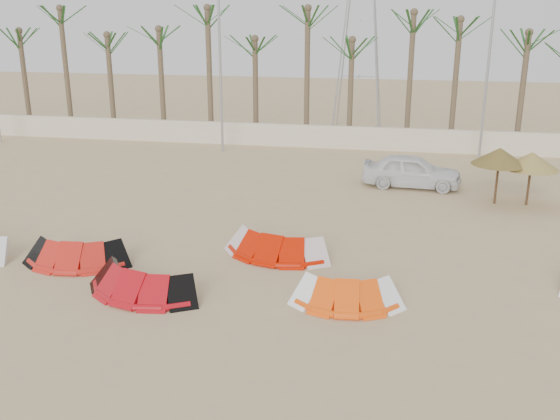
% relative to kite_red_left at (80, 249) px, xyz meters
% --- Properties ---
extents(ground, '(120.00, 120.00, 0.00)m').
position_rel_kite_red_left_xyz_m(ground, '(6.00, -3.48, -0.42)').
color(ground, tan).
rests_on(ground, ground).
extents(boundary_wall, '(60.00, 0.30, 1.30)m').
position_rel_kite_red_left_xyz_m(boundary_wall, '(6.00, 18.52, 0.23)').
color(boundary_wall, beige).
rests_on(boundary_wall, ground).
extents(palm_line, '(52.00, 4.00, 7.70)m').
position_rel_kite_red_left_xyz_m(palm_line, '(6.67, 20.02, 6.03)').
color(palm_line, brown).
rests_on(palm_line, ground).
extents(lamp_b, '(1.25, 0.14, 11.00)m').
position_rel_kite_red_left_xyz_m(lamp_b, '(0.03, 16.52, 5.35)').
color(lamp_b, '#A5A8AD').
rests_on(lamp_b, ground).
extents(lamp_c, '(1.25, 0.14, 11.00)m').
position_rel_kite_red_left_xyz_m(lamp_c, '(14.03, 16.52, 5.35)').
color(lamp_c, '#A5A8AD').
rests_on(lamp_c, ground).
extents(pylon, '(3.00, 3.00, 14.00)m').
position_rel_kite_red_left_xyz_m(pylon, '(7.00, 24.52, -0.42)').
color(pylon, '#A5A8AD').
rests_on(pylon, ground).
extents(kite_red_left, '(3.41, 1.79, 0.90)m').
position_rel_kite_red_left_xyz_m(kite_red_left, '(0.00, 0.00, 0.00)').
color(kite_red_left, red).
rests_on(kite_red_left, ground).
extents(kite_red_mid, '(3.73, 2.27, 0.90)m').
position_rel_kite_red_left_xyz_m(kite_red_mid, '(2.89, -1.68, 0.00)').
color(kite_red_mid, '#B10C14').
rests_on(kite_red_mid, ground).
extents(kite_red_right, '(3.74, 2.20, 0.90)m').
position_rel_kite_red_left_xyz_m(kite_red_right, '(6.04, 1.85, 0.00)').
color(kite_red_right, '#C41400').
rests_on(kite_red_right, ground).
extents(kite_orange, '(3.06, 1.71, 0.90)m').
position_rel_kite_red_left_xyz_m(kite_orange, '(8.62, -1.29, -0.00)').
color(kite_orange, '#FF510B').
rests_on(kite_orange, ground).
extents(parasol_left, '(2.22, 2.22, 2.36)m').
position_rel_kite_red_left_xyz_m(parasol_left, '(13.84, 9.02, 1.59)').
color(parasol_left, '#4C331E').
rests_on(parasol_left, ground).
extents(parasol_mid, '(2.18, 2.18, 2.22)m').
position_rel_kite_red_left_xyz_m(parasol_mid, '(15.10, 9.06, 1.45)').
color(parasol_mid, '#4C331E').
rests_on(parasol_mid, ground).
extents(car, '(4.48, 2.04, 1.49)m').
position_rel_kite_red_left_xyz_m(car, '(10.44, 10.94, 0.33)').
color(car, silver).
rests_on(car, ground).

